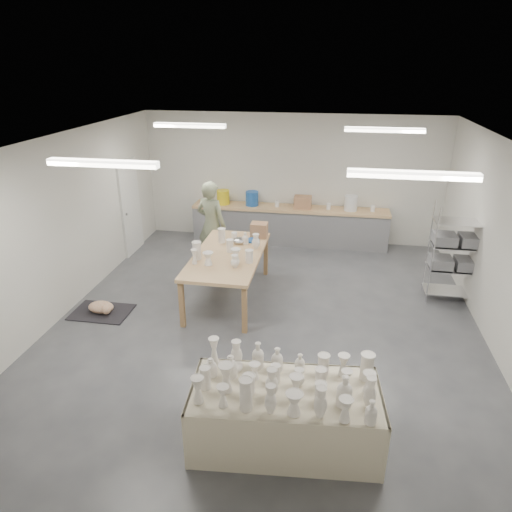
% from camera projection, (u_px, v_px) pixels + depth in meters
% --- Properties ---
extents(room, '(8.00, 8.02, 3.00)m').
position_uv_depth(room, '(261.00, 203.00, 7.01)').
color(room, '#424449').
rests_on(room, ground).
extents(back_counter, '(4.60, 0.60, 1.24)m').
position_uv_depth(back_counter, '(289.00, 224.00, 10.87)').
color(back_counter, tan).
rests_on(back_counter, ground).
extents(wire_shelf, '(0.88, 0.48, 1.80)m').
position_uv_depth(wire_shelf, '(455.00, 253.00, 8.14)').
color(wire_shelf, silver).
rests_on(wire_shelf, ground).
extents(drying_table, '(2.19, 1.18, 1.11)m').
position_uv_depth(drying_table, '(285.00, 412.00, 5.15)').
color(drying_table, olive).
rests_on(drying_table, ground).
extents(work_table, '(1.19, 2.37, 1.20)m').
position_uv_depth(work_table, '(231.00, 253.00, 8.24)').
color(work_table, tan).
rests_on(work_table, ground).
extents(rug, '(1.00, 0.70, 0.02)m').
position_uv_depth(rug, '(102.00, 312.00, 8.01)').
color(rug, black).
rests_on(rug, ground).
extents(cat, '(0.47, 0.35, 0.19)m').
position_uv_depth(cat, '(102.00, 307.00, 7.95)').
color(cat, white).
rests_on(cat, rug).
extents(potter, '(0.79, 0.65, 1.87)m').
position_uv_depth(potter, '(212.00, 225.00, 9.45)').
color(potter, gray).
rests_on(potter, ground).
extents(red_stool, '(0.39, 0.39, 0.34)m').
position_uv_depth(red_stool, '(216.00, 248.00, 9.95)').
color(red_stool, red).
rests_on(red_stool, ground).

